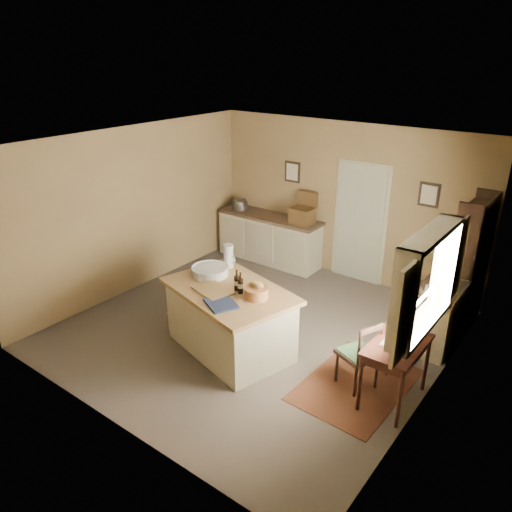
{
  "coord_description": "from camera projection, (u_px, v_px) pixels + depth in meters",
  "views": [
    {
      "loc": [
        3.79,
        -5.03,
        3.83
      ],
      "look_at": [
        -0.03,
        0.03,
        1.15
      ],
      "focal_mm": 35.0,
      "sensor_mm": 36.0,
      "label": 1
    }
  ],
  "objects": [
    {
      "name": "writing_desk",
      "position": [
        397.0,
        351.0,
        5.6
      ],
      "size": [
        0.54,
        0.89,
        0.82
      ],
      "color": "black",
      "rests_on": "ground"
    },
    {
      "name": "wall_front",
      "position": [
        105.0,
        318.0,
        4.93
      ],
      "size": [
        5.0,
        0.1,
        2.7
      ],
      "primitive_type": "cube",
      "color": "olive",
      "rests_on": "ground"
    },
    {
      "name": "door",
      "position": [
        360.0,
        222.0,
        8.5
      ],
      "size": [
        0.97,
        0.06,
        2.11
      ],
      "primitive_type": "cube",
      "color": "#B0B198",
      "rests_on": "ground"
    },
    {
      "name": "sideboard",
      "position": [
        270.0,
        237.0,
        9.47
      ],
      "size": [
        2.06,
        0.59,
        1.18
      ],
      "color": "beige",
      "rests_on": "ground"
    },
    {
      "name": "ground",
      "position": [
        256.0,
        329.0,
        7.29
      ],
      "size": [
        5.0,
        5.0,
        0.0
      ],
      "primitive_type": "plane",
      "color": "#63564B",
      "rests_on": "ground"
    },
    {
      "name": "framed_prints",
      "position": [
        355.0,
        182.0,
        8.33
      ],
      "size": [
        2.82,
        0.02,
        0.38
      ],
      "color": "black",
      "rests_on": "ground"
    },
    {
      "name": "wall_back",
      "position": [
        343.0,
        201.0,
        8.61
      ],
      "size": [
        5.0,
        0.1,
        2.7
      ],
      "primitive_type": "cube",
      "color": "olive",
      "rests_on": "ground"
    },
    {
      "name": "wall_right",
      "position": [
        441.0,
        295.0,
        5.38
      ],
      "size": [
        0.1,
        5.0,
        2.7
      ],
      "primitive_type": "cube",
      "color": "olive",
      "rests_on": "ground"
    },
    {
      "name": "window",
      "position": [
        430.0,
        283.0,
        5.2
      ],
      "size": [
        0.25,
        1.99,
        1.12
      ],
      "color": "beige",
      "rests_on": "ground"
    },
    {
      "name": "desk_chair",
      "position": [
        358.0,
        354.0,
        5.94
      ],
      "size": [
        0.54,
        0.54,
        0.89
      ],
      "primitive_type": null,
      "rotation": [
        0.0,
        0.0,
        -0.39
      ],
      "color": "black",
      "rests_on": "ground"
    },
    {
      "name": "right_cabinet",
      "position": [
        438.0,
        315.0,
        6.76
      ],
      "size": [
        0.54,
        0.97,
        0.99
      ],
      "color": "beige",
      "rests_on": "ground"
    },
    {
      "name": "ceiling",
      "position": [
        256.0,
        144.0,
        6.24
      ],
      "size": [
        5.0,
        5.0,
        0.0
      ],
      "primitive_type": "plane",
      "color": "silver",
      "rests_on": "wall_back"
    },
    {
      "name": "wall_left",
      "position": [
        135.0,
        210.0,
        8.15
      ],
      "size": [
        0.1,
        5.0,
        2.7
      ],
      "primitive_type": "cube",
      "color": "olive",
      "rests_on": "ground"
    },
    {
      "name": "shelving_unit",
      "position": [
        473.0,
        264.0,
        7.06
      ],
      "size": [
        0.33,
        0.88,
        1.96
      ],
      "color": "black",
      "rests_on": "ground"
    },
    {
      "name": "work_island",
      "position": [
        230.0,
        317.0,
        6.66
      ],
      "size": [
        1.97,
        1.54,
        1.2
      ],
      "rotation": [
        0.0,
        0.0,
        -0.26
      ],
      "color": "beige",
      "rests_on": "ground"
    },
    {
      "name": "rug",
      "position": [
        356.0,
        384.0,
        6.1
      ],
      "size": [
        1.15,
        1.64,
        0.01
      ],
      "primitive_type": "cube",
      "rotation": [
        0.0,
        0.0,
        -0.03
      ],
      "color": "#512514",
      "rests_on": "ground"
    }
  ]
}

